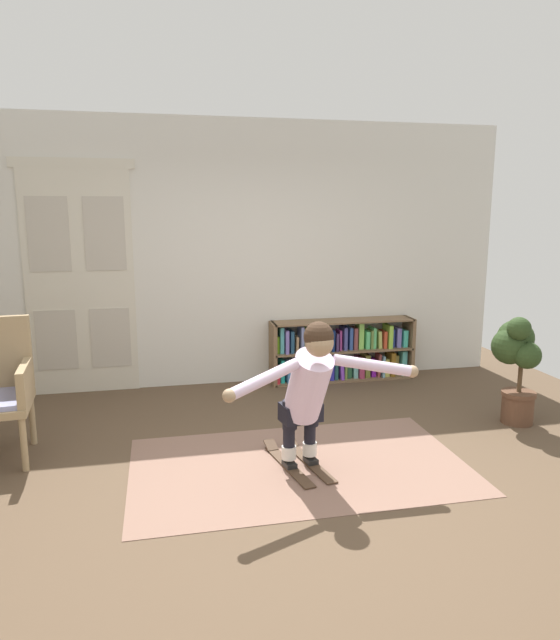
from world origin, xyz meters
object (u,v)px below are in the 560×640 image
object	(u,v)px
bookshelf	(341,352)
person_skier	(309,384)
skis_pair	(297,461)
potted_plant	(516,357)

from	to	relation	value
bookshelf	person_skier	distance (m)	2.51
skis_pair	bookshelf	bearing A→B (deg)	63.56
potted_plant	person_skier	bearing A→B (deg)	-162.98
bookshelf	person_skier	xyz separation A→B (m)	(-0.99, -2.27, 0.38)
potted_plant	skis_pair	distance (m)	2.28
person_skier	potted_plant	bearing A→B (deg)	17.02
potted_plant	person_skier	xyz separation A→B (m)	(-2.12, -0.65, 0.08)
bookshelf	potted_plant	distance (m)	1.99
skis_pair	person_skier	size ratio (longest dim) A/B	0.57
potted_plant	person_skier	distance (m)	2.22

